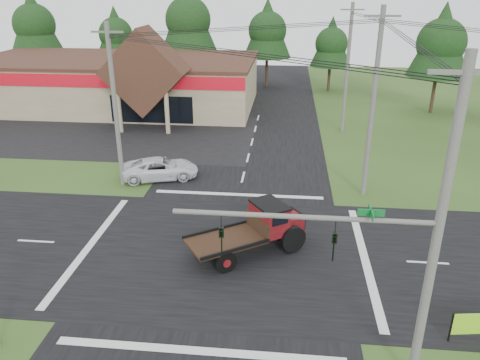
# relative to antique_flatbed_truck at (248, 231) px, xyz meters

# --- Properties ---
(ground) EXTENTS (120.00, 120.00, 0.00)m
(ground) POSITION_rel_antique_flatbed_truck_xyz_m (-1.22, -0.03, -1.26)
(ground) COLOR #2F4A1A
(ground) RESTS_ON ground
(road_ns) EXTENTS (12.00, 120.00, 0.02)m
(road_ns) POSITION_rel_antique_flatbed_truck_xyz_m (-1.22, -0.03, -1.25)
(road_ns) COLOR black
(road_ns) RESTS_ON ground
(road_ew) EXTENTS (120.00, 12.00, 0.02)m
(road_ew) POSITION_rel_antique_flatbed_truck_xyz_m (-1.22, -0.03, -1.25)
(road_ew) COLOR black
(road_ew) RESTS_ON ground
(parking_apron) EXTENTS (28.00, 14.00, 0.02)m
(parking_apron) POSITION_rel_antique_flatbed_truck_xyz_m (-15.22, 18.97, -1.24)
(parking_apron) COLOR black
(parking_apron) RESTS_ON ground
(cvs_building) EXTENTS (30.40, 18.20, 9.19)m
(cvs_building) POSITION_rel_antique_flatbed_truck_xyz_m (-16.93, 29.54, 1.52)
(cvs_building) COLOR gray
(cvs_building) RESTS_ON ground
(traffic_signal_mast) EXTENTS (8.12, 0.24, 7.00)m
(traffic_signal_mast) POSITION_rel_antique_flatbed_truck_xyz_m (4.59, -7.53, 3.17)
(traffic_signal_mast) COLOR #595651
(traffic_signal_mast) RESTS_ON ground
(utility_pole_nr) EXTENTS (2.00, 0.30, 11.00)m
(utility_pole_nr) POSITION_rel_antique_flatbed_truck_xyz_m (6.28, -7.53, 4.38)
(utility_pole_nr) COLOR #595651
(utility_pole_nr) RESTS_ON ground
(utility_pole_nw) EXTENTS (2.00, 0.30, 10.50)m
(utility_pole_nw) POSITION_rel_antique_flatbed_truck_xyz_m (-9.22, 7.97, 4.13)
(utility_pole_nw) COLOR #595651
(utility_pole_nw) RESTS_ON ground
(utility_pole_ne) EXTENTS (2.00, 0.30, 11.50)m
(utility_pole_ne) POSITION_rel_antique_flatbed_truck_xyz_m (6.78, 7.97, 4.63)
(utility_pole_ne) COLOR #595651
(utility_pole_ne) RESTS_ON ground
(utility_pole_n) EXTENTS (2.00, 0.30, 11.20)m
(utility_pole_n) POSITION_rel_antique_flatbed_truck_xyz_m (6.78, 21.97, 4.48)
(utility_pole_n) COLOR #595651
(utility_pole_n) RESTS_ON ground
(tree_row_a) EXTENTS (6.72, 6.72, 12.12)m
(tree_row_a) POSITION_rel_antique_flatbed_truck_xyz_m (-31.22, 39.97, 6.79)
(tree_row_a) COLOR #332316
(tree_row_a) RESTS_ON ground
(tree_row_b) EXTENTS (5.60, 5.60, 10.10)m
(tree_row_b) POSITION_rel_antique_flatbed_truck_xyz_m (-21.22, 41.97, 5.45)
(tree_row_b) COLOR #332316
(tree_row_b) RESTS_ON ground
(tree_row_c) EXTENTS (7.28, 7.28, 13.13)m
(tree_row_c) POSITION_rel_antique_flatbed_truck_xyz_m (-11.22, 40.97, 7.46)
(tree_row_c) COLOR #332316
(tree_row_c) RESTS_ON ground
(tree_row_d) EXTENTS (6.16, 6.16, 11.11)m
(tree_row_d) POSITION_rel_antique_flatbed_truck_xyz_m (-1.22, 41.97, 6.12)
(tree_row_d) COLOR #332316
(tree_row_d) RESTS_ON ground
(tree_row_e) EXTENTS (5.04, 5.04, 9.09)m
(tree_row_e) POSITION_rel_antique_flatbed_truck_xyz_m (6.78, 39.97, 4.77)
(tree_row_e) COLOR #332316
(tree_row_e) RESTS_ON ground
(tree_side_ne) EXTENTS (6.16, 6.16, 11.11)m
(tree_side_ne) POSITION_rel_antique_flatbed_truck_xyz_m (16.78, 29.97, 6.12)
(tree_side_ne) COLOR #332316
(tree_side_ne) RESTS_ON ground
(antique_flatbed_truck) EXTENTS (6.28, 5.28, 2.52)m
(antique_flatbed_truck) POSITION_rel_antique_flatbed_truck_xyz_m (0.00, 0.00, 0.00)
(antique_flatbed_truck) COLOR #4F0B13
(antique_flatbed_truck) RESTS_ON ground
(white_pickup) EXTENTS (5.68, 3.83, 1.45)m
(white_pickup) POSITION_rel_antique_flatbed_truck_xyz_m (-6.93, 9.24, -0.54)
(white_pickup) COLOR silver
(white_pickup) RESTS_ON ground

